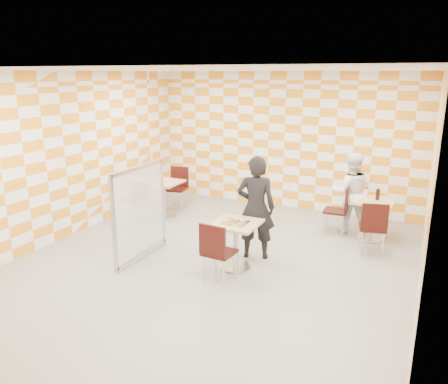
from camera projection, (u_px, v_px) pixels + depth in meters
name	position (u px, v px, depth m)	size (l,w,h in m)	color
room_shell	(228.00, 166.00, 7.10)	(7.00, 7.00, 7.00)	gray
main_table	(236.00, 237.00, 6.73)	(0.70, 0.70, 0.75)	#DDB477
second_table	(372.00, 213.00, 7.91)	(0.70, 0.70, 0.75)	#DDB477
empty_table	(164.00, 192.00, 9.25)	(0.70, 0.70, 0.75)	#DDB477
chair_main_front	(216.00, 248.00, 6.21)	(0.45, 0.46, 0.92)	black
chair_second_front	(373.00, 224.00, 7.20)	(0.51, 0.51, 0.92)	black
chair_second_side	(341.00, 207.00, 8.14)	(0.45, 0.44, 0.92)	black
chair_empty_near	(143.00, 200.00, 8.56)	(0.48, 0.49, 0.92)	black
chair_empty_far	(178.00, 184.00, 9.81)	(0.48, 0.49, 0.92)	black
partition	(140.00, 212.00, 7.03)	(0.08, 1.38, 1.55)	white
man_dark	(256.00, 208.00, 7.05)	(0.62, 0.41, 1.71)	black
man_white	(351.00, 193.00, 8.24)	(0.75, 0.59, 1.55)	white
pizza_on_foil	(235.00, 222.00, 6.65)	(0.40, 0.40, 0.04)	silver
sport_bottle	(365.00, 193.00, 7.98)	(0.06, 0.06, 0.20)	white
soda_bottle	(378.00, 194.00, 7.83)	(0.07, 0.07, 0.23)	black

